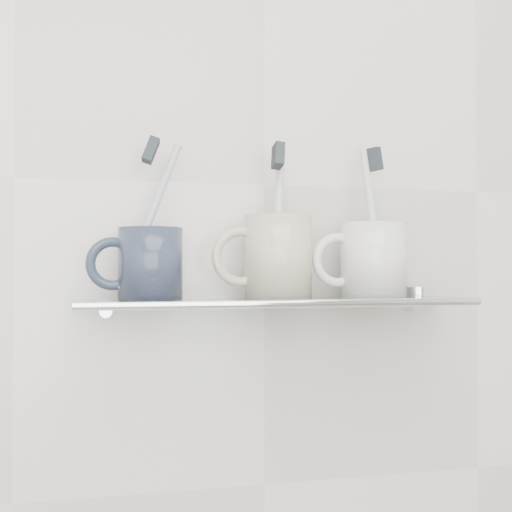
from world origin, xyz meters
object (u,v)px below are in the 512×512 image
object	(u,v)px
mug_center	(278,257)
mug_right	(373,260)
mug_left	(150,264)
shelf_glass	(278,302)

from	to	relation	value
mug_center	mug_right	xyz separation A→B (m)	(0.13, 0.00, -0.00)
mug_center	mug_left	bearing A→B (deg)	169.29
shelf_glass	mug_center	bearing A→B (deg)	65.79
mug_left	mug_right	size ratio (longest dim) A/B	0.89
shelf_glass	mug_center	xyz separation A→B (m)	(0.00, 0.00, 0.06)
mug_center	mug_right	size ratio (longest dim) A/B	1.08
mug_left	mug_right	distance (m)	0.29
mug_left	mug_center	bearing A→B (deg)	-17.34
shelf_glass	mug_left	size ratio (longest dim) A/B	5.76
shelf_glass	mug_left	distance (m)	0.17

